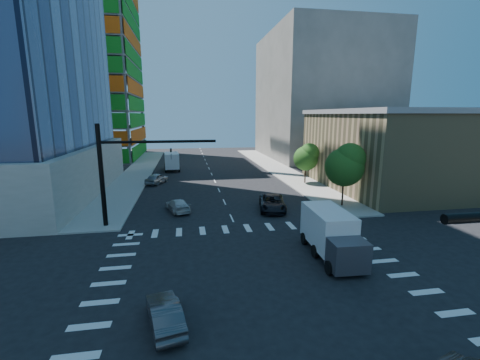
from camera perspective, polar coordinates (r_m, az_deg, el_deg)
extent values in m
plane|color=black|center=(20.55, 3.51, -17.20)|extent=(160.00, 160.00, 0.00)
cube|color=silver|center=(20.54, 3.51, -17.18)|extent=(20.00, 20.00, 0.01)
cube|color=gray|center=(60.70, 6.47, 2.15)|extent=(5.00, 60.00, 0.15)
cube|color=gray|center=(58.94, -17.60, 1.41)|extent=(5.00, 60.00, 0.15)
cube|color=#167E1A|center=(81.57, -18.30, 21.30)|extent=(0.12, 24.00, 49.00)
cube|color=#D3530C|center=(72.37, -30.54, 21.67)|extent=(24.00, 0.12, 49.00)
cube|color=#8F7E53|center=(49.38, 26.77, 4.63)|extent=(20.00, 22.00, 10.00)
cube|color=slate|center=(49.14, 27.33, 10.76)|extent=(20.50, 22.50, 0.60)
cube|color=#64605A|center=(79.06, 14.06, 14.17)|extent=(24.00, 30.00, 28.00)
cylinder|color=black|center=(30.39, -23.39, 0.68)|extent=(0.40, 0.40, 9.00)
cylinder|color=black|center=(29.21, -14.23, 6.62)|extent=(10.00, 0.24, 0.24)
imported|color=black|center=(29.26, -12.16, 4.56)|extent=(0.16, 0.20, 1.00)
cylinder|color=#382316|center=(36.69, 17.76, -2.57)|extent=(0.20, 0.20, 2.27)
sphere|color=#154612|center=(36.10, 18.06, 2.20)|extent=(4.16, 4.16, 4.16)
sphere|color=#396923|center=(35.89, 18.94, 3.66)|extent=(3.25, 3.25, 3.25)
cylinder|color=#382316|center=(47.54, 11.49, 0.67)|extent=(0.20, 0.20, 1.92)
sphere|color=#154612|center=(47.13, 11.62, 3.79)|extent=(3.52, 3.52, 3.52)
sphere|color=#396923|center=(46.90, 12.25, 4.74)|extent=(2.75, 2.75, 2.75)
imported|color=black|center=(33.99, 5.76, -4.05)|extent=(3.62, 6.01, 1.56)
imported|color=#B8B8B8|center=(34.06, -11.03, -4.42)|extent=(2.97, 4.74, 1.28)
imported|color=#9C9FA3|center=(48.22, -14.58, 0.26)|extent=(3.49, 4.83, 1.53)
imported|color=#434247|center=(16.79, -13.22, -22.10)|extent=(2.22, 4.15, 1.30)
cube|color=white|center=(23.37, 16.23, -8.88)|extent=(2.61, 5.10, 2.60)
cube|color=#414047|center=(23.60, 16.14, -10.36)|extent=(2.37, 1.89, 1.90)
cube|color=silver|center=(59.51, -12.07, 3.57)|extent=(2.75, 5.18, 2.61)
cube|color=#414047|center=(59.60, -12.04, 2.95)|extent=(2.43, 1.96, 1.91)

